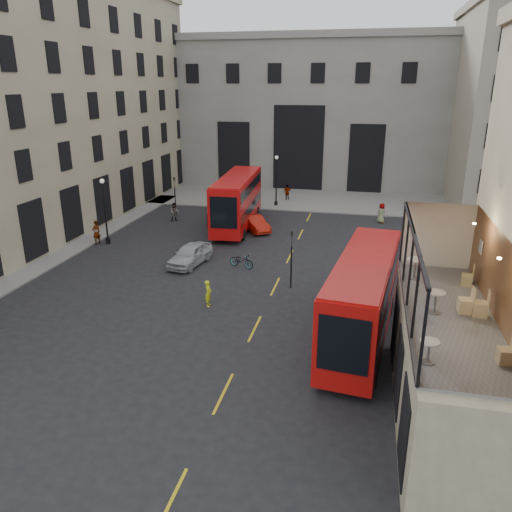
% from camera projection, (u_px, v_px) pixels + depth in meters
% --- Properties ---
extents(ground, '(140.00, 140.00, 0.00)m').
position_uv_depth(ground, '(270.00, 399.00, 20.65)').
color(ground, black).
rests_on(ground, ground).
extents(host_frontage, '(3.00, 11.00, 4.50)m').
position_uv_depth(host_frontage, '(442.00, 371.00, 18.58)').
color(host_frontage, '#B8AC8A').
rests_on(host_frontage, ground).
extents(cafe_floor, '(3.00, 10.00, 0.10)m').
position_uv_depth(cafe_floor, '(449.00, 315.00, 17.82)').
color(cafe_floor, slate).
rests_on(cafe_floor, host_frontage).
extents(gateway, '(35.00, 10.60, 18.00)m').
position_uv_depth(gateway, '(305.00, 109.00, 62.86)').
color(gateway, gray).
rests_on(gateway, ground).
extents(pavement_far, '(40.00, 12.00, 0.12)m').
position_uv_depth(pavement_far, '(282.00, 198.00, 56.91)').
color(pavement_far, slate).
rests_on(pavement_far, ground).
extents(pavement_left, '(8.00, 48.00, 0.12)m').
position_uv_depth(pavement_left, '(5.00, 263.00, 36.23)').
color(pavement_left, slate).
rests_on(pavement_left, ground).
extents(traffic_light_near, '(0.16, 0.20, 3.80)m').
position_uv_depth(traffic_light_near, '(291.00, 252.00, 31.13)').
color(traffic_light_near, black).
rests_on(traffic_light_near, ground).
extents(traffic_light_far, '(0.16, 0.20, 3.80)m').
position_uv_depth(traffic_light_far, '(175.00, 191.00, 48.77)').
color(traffic_light_far, black).
rests_on(traffic_light_far, ground).
extents(street_lamp_a, '(0.36, 0.36, 5.33)m').
position_uv_depth(street_lamp_a, '(105.00, 215.00, 39.97)').
color(street_lamp_a, black).
rests_on(street_lamp_a, ground).
extents(street_lamp_b, '(0.36, 0.36, 5.33)m').
position_uv_depth(street_lamp_b, '(276.00, 184.00, 52.46)').
color(street_lamp_b, black).
rests_on(street_lamp_b, ground).
extents(bus_near, '(3.83, 11.31, 4.42)m').
position_uv_depth(bus_near, '(363.00, 295.00, 24.64)').
color(bus_near, '#B20E0C').
rests_on(bus_near, ground).
extents(bus_far, '(3.44, 11.79, 4.64)m').
position_uv_depth(bus_far, '(237.00, 199.00, 44.75)').
color(bus_far, red).
rests_on(bus_far, ground).
extents(car_a, '(2.49, 4.68, 1.52)m').
position_uv_depth(car_a, '(190.00, 255.00, 35.80)').
color(car_a, '#A6A8AE').
rests_on(car_a, ground).
extents(car_b, '(3.58, 4.12, 1.34)m').
position_uv_depth(car_b, '(255.00, 223.00, 44.11)').
color(car_b, '#B61A0B').
rests_on(car_b, ground).
extents(car_c, '(3.20, 4.88, 1.31)m').
position_uv_depth(car_c, '(217.00, 218.00, 46.01)').
color(car_c, black).
rests_on(car_c, ground).
extents(bicycle, '(2.04, 1.28, 1.01)m').
position_uv_depth(bicycle, '(242.00, 261.00, 35.35)').
color(bicycle, gray).
rests_on(bicycle, ground).
extents(cyclist, '(0.47, 0.64, 1.59)m').
position_uv_depth(cyclist, '(208.00, 293.00, 29.10)').
color(cyclist, yellow).
rests_on(cyclist, ground).
extents(pedestrian_a, '(1.05, 0.95, 1.77)m').
position_uv_depth(pedestrian_a, '(175.00, 212.00, 47.15)').
color(pedestrian_a, gray).
rests_on(pedestrian_a, ground).
extents(pedestrian_b, '(1.36, 1.32, 1.87)m').
position_uv_depth(pedestrian_b, '(233.00, 203.00, 50.55)').
color(pedestrian_b, gray).
rests_on(pedestrian_b, ground).
extents(pedestrian_c, '(1.13, 0.99, 1.83)m').
position_uv_depth(pedestrian_c, '(287.00, 193.00, 55.29)').
color(pedestrian_c, gray).
rests_on(pedestrian_c, ground).
extents(pedestrian_d, '(1.08, 1.01, 1.86)m').
position_uv_depth(pedestrian_d, '(381.00, 213.00, 46.54)').
color(pedestrian_d, gray).
rests_on(pedestrian_d, ground).
extents(pedestrian_e, '(0.73, 0.85, 1.98)m').
position_uv_depth(pedestrian_e, '(96.00, 233.00, 40.28)').
color(pedestrian_e, gray).
rests_on(pedestrian_e, ground).
extents(cafe_table_near, '(0.57, 0.57, 0.71)m').
position_uv_depth(cafe_table_near, '(429.00, 348.00, 14.55)').
color(cafe_table_near, beige).
rests_on(cafe_table_near, cafe_floor).
extents(cafe_table_mid, '(0.65, 0.65, 0.81)m').
position_uv_depth(cafe_table_mid, '(436.00, 299.00, 17.73)').
color(cafe_table_mid, beige).
rests_on(cafe_table_mid, cafe_floor).
extents(cafe_table_far, '(0.69, 0.69, 0.86)m').
position_uv_depth(cafe_table_far, '(415.00, 266.00, 20.87)').
color(cafe_table_far, beige).
rests_on(cafe_table_far, cafe_floor).
extents(cafe_chair_a, '(0.47, 0.47, 0.86)m').
position_uv_depth(cafe_chair_a, '(506.00, 355.00, 14.59)').
color(cafe_chair_a, tan).
rests_on(cafe_chair_a, cafe_floor).
extents(cafe_chair_b, '(0.54, 0.54, 0.97)m').
position_uv_depth(cafe_chair_b, '(481.00, 308.00, 17.56)').
color(cafe_chair_b, tan).
rests_on(cafe_chair_b, cafe_floor).
extents(cafe_chair_c, '(0.51, 0.51, 0.97)m').
position_uv_depth(cafe_chair_c, '(466.00, 305.00, 17.83)').
color(cafe_chair_c, '#DAB57E').
rests_on(cafe_chair_c, cafe_floor).
extents(cafe_chair_d, '(0.52, 0.52, 0.88)m').
position_uv_depth(cafe_chair_d, '(467.00, 279.00, 20.22)').
color(cafe_chair_d, tan).
rests_on(cafe_chair_d, cafe_floor).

